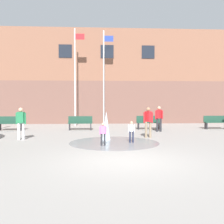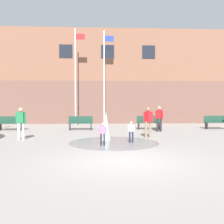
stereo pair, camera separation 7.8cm
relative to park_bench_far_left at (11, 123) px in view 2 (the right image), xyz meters
name	(u,v)px [view 2 (the right image)]	position (x,y,z in m)	size (l,w,h in m)	color
ground_plane	(124,161)	(6.50, -9.28, -0.48)	(100.00, 100.00, 0.00)	gray
library_building	(106,79)	(6.50, 7.81, 3.58)	(36.00, 6.05, 8.12)	brown
splash_fountain	(109,131)	(6.20, -4.98, -0.02)	(4.12, 4.12, 1.40)	gray
park_bench_far_left	(11,123)	(0.00, 0.00, 0.00)	(1.60, 0.44, 0.91)	#28282D
park_bench_under_left_flagpole	(81,123)	(4.52, -0.04, 0.00)	(1.60, 0.44, 0.91)	#28282D
park_bench_center	(149,122)	(9.14, 0.14, 0.00)	(1.60, 0.44, 0.91)	#28282D
park_bench_far_right	(216,122)	(13.79, 0.05, 0.00)	(1.60, 0.44, 0.91)	#28282D
child_with_pink_shirt	(103,132)	(5.89, -6.36, 0.10)	(0.31, 0.14, 0.99)	#28282D
child_running	(131,130)	(7.21, -5.60, 0.10)	(0.31, 0.23, 0.99)	#1E233D
adult_near_bench	(148,120)	(8.29, -4.03, 0.45)	(0.50, 0.39, 1.59)	#89755B
teen_by_trashcan	(21,121)	(1.90, -4.43, 0.45)	(0.50, 0.25, 1.59)	silver
adult_in_red	(159,117)	(9.52, -1.31, 0.45)	(0.50, 0.39, 1.59)	#28282D
flagpole_left	(76,74)	(3.97, 3.07, 3.53)	(0.80, 0.10, 7.54)	silver
flagpole_right	(105,75)	(6.20, 3.07, 3.47)	(0.80, 0.10, 7.41)	silver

